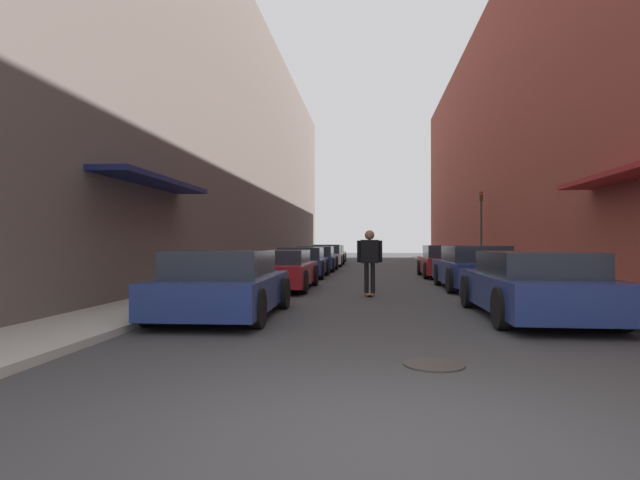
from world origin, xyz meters
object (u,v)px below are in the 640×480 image
Objects in this scene: parked_car_left_4 at (328,256)px; traffic_light at (481,222)px; parked_car_left_1 at (280,270)px; parked_car_left_2 at (302,263)px; parked_car_right_2 at (446,262)px; parked_car_right_0 at (533,285)px; manhole_cover at (434,364)px; parked_car_left_5 at (333,254)px; parked_car_right_1 at (474,268)px; skateboarder at (370,255)px; parked_car_left_0 at (224,285)px; parked_car_left_3 at (316,259)px.

parked_car_left_4 is 1.25× the size of traffic_light.
parked_car_left_1 is at bearing -129.36° from traffic_light.
parked_car_left_1 is 5.45m from parked_car_left_2.
parked_car_right_2 is (5.94, 0.71, 0.03)m from parked_car_left_2.
parked_car_right_0 reaches higher than manhole_cover.
parked_car_left_4 is 25.21m from manhole_cover.
parked_car_left_5 is 0.97× the size of parked_car_right_1.
manhole_cover is (-2.31, -3.86, -0.61)m from parked_car_right_0.
manhole_cover is at bearing -103.66° from traffic_light.
skateboarder is (2.64, -17.44, 0.44)m from parked_car_left_4.
parked_car_left_4 is at bearing -88.93° from parked_car_left_5.
parked_car_right_1 is (5.92, 6.33, 0.04)m from parked_car_left_0.
parked_car_left_5 is at bearing 96.85° from skateboarder.
traffic_light is at bearing 62.44° from parked_car_left_0.
parked_car_left_0 is at bearing -175.53° from parked_car_right_0.
traffic_light reaches higher than parked_car_left_3.
parked_car_left_1 is 1.03× the size of parked_car_left_5.
parked_car_left_1 reaches higher than manhole_cover.
parked_car_right_1 is (5.90, -20.62, 0.04)m from parked_car_left_5.
manhole_cover is at bearing -120.86° from parked_car_right_0.
parked_car_left_5 is at bearing 90.05° from parked_car_left_1.
parked_car_left_2 is 10.41m from parked_car_left_4.
parked_car_left_0 is 21.57m from parked_car_left_4.
traffic_light reaches higher than manhole_cover.
traffic_light is (2.30, 15.11, 1.82)m from parked_car_right_0.
parked_car_left_3 reaches higher than parked_car_left_2.
parked_car_right_2 reaches higher than manhole_cover.
parked_car_right_1 reaches higher than parked_car_left_5.
parked_car_left_4 is 5.39m from parked_car_left_5.
manhole_cover is at bearing -103.87° from parked_car_right_1.
parked_car_left_0 is 4.98m from skateboarder.
manhole_cover is (3.49, -30.36, -0.60)m from parked_car_left_5.
parked_car_left_0 is at bearing -90.35° from parked_car_left_1.
skateboarder is (2.76, 4.12, 0.47)m from parked_car_left_0.
skateboarder is at bearing -145.02° from parked_car_right_1.
parked_car_left_1 is 1.06× the size of parked_car_right_2.
skateboarder is (2.74, -22.83, 0.47)m from parked_car_left_5.
parked_car_left_2 is 0.85× the size of parked_car_left_4.
parked_car_left_0 is 0.96× the size of parked_car_left_3.
manhole_cover is at bearing -84.29° from skateboarder.
parked_car_right_1 is at bearing -69.16° from parked_car_left_4.
parked_car_right_0 is at bearing -61.27° from parked_car_left_2.
traffic_light is at bearing -54.57° from parked_car_left_5.
parked_car_left_1 is 15.86m from parked_car_left_4.
manhole_cover is 0.18× the size of traffic_light.
parked_car_left_3 is 0.92× the size of parked_car_right_0.
parked_car_right_1 is (5.96, -4.82, 0.04)m from parked_car_left_2.
skateboarder reaches higher than manhole_cover.
parked_car_right_1 is (0.10, 5.88, 0.03)m from parked_car_right_0.
parked_car_right_2 reaches higher than parked_car_left_5.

